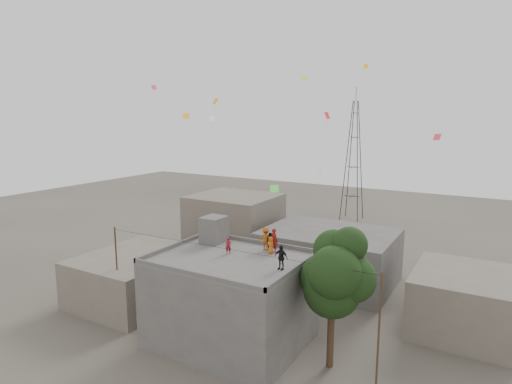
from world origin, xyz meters
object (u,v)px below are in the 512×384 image
person_red_adult (274,240)px  stair_head_box (214,229)px  transmission_tower (353,161)px  tree (336,275)px  person_dark_adult (281,257)px

person_red_adult → stair_head_box: bearing=23.5°
stair_head_box → transmission_tower: bearing=91.2°
tree → person_dark_adult: tree is taller
transmission_tower → person_red_adult: size_ratio=11.50×
person_dark_adult → transmission_tower: bearing=105.1°
person_red_adult → tree: bearing=-179.3°
stair_head_box → tree: bearing=-10.7°
person_dark_adult → tree: bearing=17.1°
tree → person_dark_adult: (-3.36, -0.79, 0.79)m
stair_head_box → tree: 10.80m
tree → person_dark_adult: bearing=-166.8°
tree → person_red_adult: (-5.36, 2.12, 0.87)m
transmission_tower → tree: bearing=-73.9°
stair_head_box → transmission_tower: (-0.80, 37.40, 1.97)m
person_red_adult → person_dark_adult: (1.99, -2.91, -0.07)m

